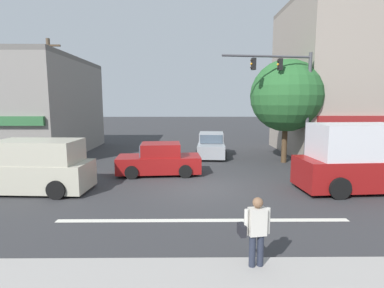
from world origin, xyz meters
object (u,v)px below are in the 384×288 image
at_px(traffic_light_mast, 292,91).
at_px(van_waiting_far, 34,167).
at_px(sedan_crossing_rightbound, 211,146).
at_px(street_tree, 286,96).
at_px(box_truck_parked_curbside, 363,161).
at_px(pedestrian_foreground_with_bag, 256,231).
at_px(utility_pole_near_left, 52,99).
at_px(sedan_crossing_leftbound, 159,160).

relative_size(traffic_light_mast, van_waiting_far, 1.32).
bearing_deg(sedan_crossing_rightbound, street_tree, -26.26).
bearing_deg(box_truck_parked_curbside, van_waiting_far, -179.89).
height_order(sedan_crossing_rightbound, van_waiting_far, van_waiting_far).
height_order(box_truck_parked_curbside, sedan_crossing_rightbound, box_truck_parked_curbside).
relative_size(street_tree, van_waiting_far, 1.29).
bearing_deg(pedestrian_foreground_with_bag, utility_pole_near_left, 128.39).
relative_size(sedan_crossing_leftbound, sedan_crossing_rightbound, 1.00).
bearing_deg(traffic_light_mast, pedestrian_foreground_with_bag, -111.78).
distance_m(street_tree, pedestrian_foreground_with_bag, 12.84).
bearing_deg(van_waiting_far, utility_pole_near_left, 107.29).
distance_m(sedan_crossing_leftbound, pedestrian_foreground_with_bag, 9.26).
bearing_deg(sedan_crossing_leftbound, box_truck_parked_curbside, -18.38).
bearing_deg(pedestrian_foreground_with_bag, sedan_crossing_leftbound, 108.21).
height_order(utility_pole_near_left, van_waiting_far, utility_pole_near_left).
relative_size(sedan_crossing_rightbound, van_waiting_far, 0.90).
bearing_deg(sedan_crossing_rightbound, pedestrian_foreground_with_bag, -90.30).
bearing_deg(sedan_crossing_rightbound, box_truck_parked_curbside, -54.51).
distance_m(street_tree, van_waiting_far, 13.60).
bearing_deg(van_waiting_far, box_truck_parked_curbside, 0.11).
xyz_separation_m(utility_pole_near_left, pedestrian_foreground_with_bag, (9.56, -12.06, -2.82)).
height_order(sedan_crossing_leftbound, box_truck_parked_curbside, box_truck_parked_curbside).
xyz_separation_m(sedan_crossing_leftbound, pedestrian_foreground_with_bag, (2.89, -8.79, 0.24)).
relative_size(utility_pole_near_left, sedan_crossing_rightbound, 1.72).
distance_m(traffic_light_mast, sedan_crossing_leftbound, 7.88).
bearing_deg(utility_pole_near_left, sedan_crossing_leftbound, -26.13).
relative_size(traffic_light_mast, sedan_crossing_leftbound, 1.47).
relative_size(sedan_crossing_rightbound, pedestrian_foreground_with_bag, 2.53).
bearing_deg(sedan_crossing_rightbound, utility_pole_near_left, -169.72).
bearing_deg(box_truck_parked_curbside, pedestrian_foreground_with_bag, -133.70).
distance_m(utility_pole_near_left, pedestrian_foreground_with_bag, 15.64).
height_order(traffic_light_mast, sedan_crossing_rightbound, traffic_light_mast).
xyz_separation_m(traffic_light_mast, sedan_crossing_leftbound, (-6.95, -1.36, -3.46)).
distance_m(sedan_crossing_leftbound, box_truck_parked_curbside, 9.05).
bearing_deg(sedan_crossing_leftbound, traffic_light_mast, 11.05).
bearing_deg(sedan_crossing_leftbound, street_tree, 22.18).
bearing_deg(traffic_light_mast, sedan_crossing_rightbound, 137.43).
height_order(box_truck_parked_curbside, van_waiting_far, box_truck_parked_curbside).
bearing_deg(sedan_crossing_leftbound, utility_pole_near_left, 153.87).
xyz_separation_m(utility_pole_near_left, traffic_light_mast, (13.61, -1.91, 0.41)).
distance_m(box_truck_parked_curbside, sedan_crossing_rightbound, 9.67).
relative_size(street_tree, pedestrian_foreground_with_bag, 3.64).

